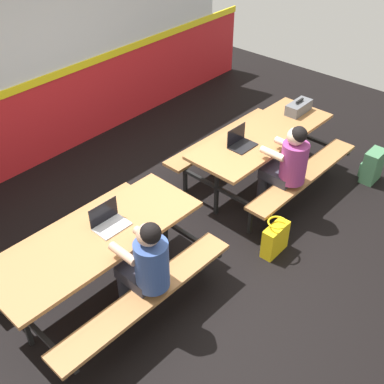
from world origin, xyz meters
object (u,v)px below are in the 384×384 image
(picnic_table_right, at_px, (262,145))
(backpack_dark, at_px, (372,166))
(laptop_dark, at_px, (240,142))
(tote_bag_bright, at_px, (275,239))
(student_further, at_px, (287,163))
(laptop_silver, at_px, (109,222))
(toolbox_grey, at_px, (299,107))
(picnic_table_left, at_px, (99,249))
(student_nearer, at_px, (146,264))

(picnic_table_right, relative_size, backpack_dark, 4.74)
(laptop_dark, distance_m, tote_bag_bright, 1.22)
(student_further, xyz_separation_m, laptop_silver, (-2.05, 0.67, 0.08))
(student_further, height_order, toolbox_grey, student_further)
(laptop_silver, height_order, tote_bag_bright, laptop_silver)
(laptop_dark, bearing_deg, laptop_silver, 177.99)
(student_further, distance_m, toolbox_grey, 1.21)
(picnic_table_right, bearing_deg, tote_bag_bright, -137.42)
(picnic_table_right, distance_m, tote_bag_bright, 1.34)
(laptop_dark, bearing_deg, student_further, -81.34)
(picnic_table_left, distance_m, student_nearer, 0.58)
(picnic_table_left, xyz_separation_m, picnic_table_right, (2.54, -0.09, 0.00))
(student_nearer, bearing_deg, picnic_table_right, 10.89)
(picnic_table_left, bearing_deg, laptop_dark, -0.98)
(backpack_dark, bearing_deg, toolbox_grey, 103.93)
(picnic_table_left, relative_size, student_further, 1.73)
(student_further, relative_size, laptop_silver, 3.70)
(laptop_dark, bearing_deg, picnic_table_right, -6.98)
(toolbox_grey, distance_m, tote_bag_bright, 2.01)
(laptop_silver, bearing_deg, toolbox_grey, -2.56)
(student_further, bearing_deg, picnic_table_left, 164.11)
(picnic_table_left, xyz_separation_m, laptop_silver, (0.18, 0.03, 0.21))
(toolbox_grey, relative_size, tote_bag_bright, 0.93)
(tote_bag_bright, bearing_deg, student_further, 26.78)
(student_further, xyz_separation_m, toolbox_grey, (1.08, 0.53, 0.10))
(laptop_dark, height_order, tote_bag_bright, laptop_dark)
(picnic_table_left, relative_size, student_nearer, 1.73)
(student_further, xyz_separation_m, tote_bag_bright, (-0.64, -0.32, -0.51))
(laptop_silver, bearing_deg, tote_bag_bright, -34.88)
(laptop_silver, relative_size, toolbox_grey, 0.82)
(picnic_table_right, xyz_separation_m, laptop_dark, (-0.40, 0.05, 0.21))
(picnic_table_left, height_order, student_nearer, student_nearer)
(student_nearer, xyz_separation_m, laptop_silver, (0.10, 0.59, 0.08))
(student_nearer, bearing_deg, toolbox_grey, 7.94)
(laptop_silver, bearing_deg, backpack_dark, -19.14)
(student_further, distance_m, backpack_dark, 1.52)
(student_nearer, height_order, laptop_dark, student_nearer)
(student_further, height_order, backpack_dark, student_further)
(laptop_silver, xyz_separation_m, laptop_dark, (1.96, -0.07, 0.00))
(picnic_table_right, distance_m, laptop_silver, 2.37)
(picnic_table_left, xyz_separation_m, student_nearer, (0.07, -0.56, 0.13))
(student_nearer, xyz_separation_m, student_further, (2.15, -0.07, 0.00))
(picnic_table_right, height_order, laptop_dark, laptop_dark)
(picnic_table_right, xyz_separation_m, toolbox_grey, (0.77, -0.02, 0.23))
(laptop_dark, relative_size, toolbox_grey, 0.82)
(student_nearer, height_order, laptop_silver, student_nearer)
(picnic_table_right, distance_m, backpack_dark, 1.52)
(student_nearer, distance_m, student_further, 2.15)
(laptop_silver, bearing_deg, laptop_dark, -2.01)
(backpack_dark, bearing_deg, picnic_table_right, 134.21)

